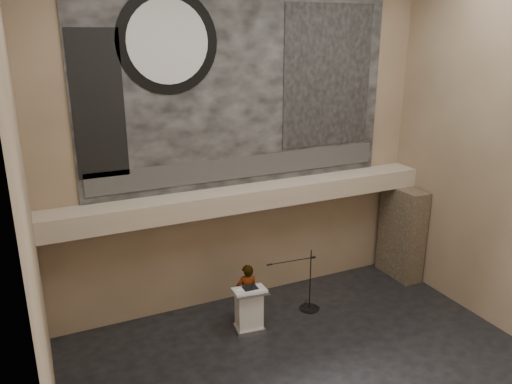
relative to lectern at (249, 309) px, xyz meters
name	(u,v)px	position (x,y,z in m)	size (l,w,h in m)	color
floor	(321,382)	(0.56, -2.39, -0.55)	(10.00, 10.00, 0.00)	black
wall_back	(243,143)	(0.56, 1.61, 3.70)	(10.00, 0.02, 8.50)	#7A644D
wall_left	(30,230)	(-4.44, -2.39, 3.70)	(0.02, 8.00, 8.50)	#7A644D
soffit	(249,197)	(0.56, 1.21, 2.40)	(10.00, 0.80, 0.50)	tan
sprinkler_left	(189,218)	(-1.04, 1.16, 2.12)	(0.04, 0.04, 0.06)	#B2893D
sprinkler_right	(315,198)	(2.46, 1.16, 2.12)	(0.04, 0.04, 0.06)	#B2893D
banner	(243,84)	(0.56, 1.58, 5.15)	(8.00, 0.05, 5.00)	black
banner_text_strip	(244,167)	(0.56, 1.54, 3.10)	(7.76, 0.02, 0.55)	#303030
banner_clock_rim	(168,42)	(-1.24, 1.54, 6.15)	(2.30, 2.30, 0.02)	black
banner_clock_face	(168,42)	(-1.24, 1.52, 6.15)	(1.84, 1.84, 0.02)	silver
banner_building_print	(328,77)	(2.96, 1.54, 5.25)	(2.60, 0.02, 3.60)	black
banner_brick_print	(98,106)	(-2.84, 1.54, 4.85)	(1.10, 0.02, 3.20)	black
stone_pier	(402,232)	(5.21, 0.76, 0.80)	(0.60, 1.40, 2.70)	#403427
lectern	(249,309)	(0.00, 0.00, 0.00)	(0.82, 0.63, 1.14)	silver
binder	(250,288)	(0.03, -0.01, 0.56)	(0.33, 0.27, 0.04)	black
papers	(243,291)	(-0.16, -0.04, 0.55)	(0.22, 0.30, 0.01)	white
speaker_person	(247,293)	(0.12, 0.39, 0.21)	(0.56, 0.36, 1.52)	silver
mic_stand	(308,301)	(1.77, 0.19, -0.31)	(1.45, 0.52, 1.67)	black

